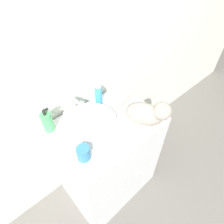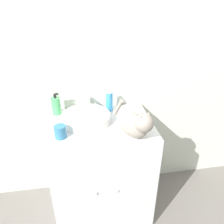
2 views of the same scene
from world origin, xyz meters
name	(u,v)px [view 2 (image 2 of 2)]	position (x,y,z in m)	size (l,w,h in m)	color
wall_back	(95,59)	(0.00, 0.59, 1.25)	(6.00, 0.05, 2.50)	silver
vanity_cabinet	(102,169)	(0.00, 0.27, 0.43)	(0.74, 0.56, 0.86)	silver
sink_basin	(86,118)	(-0.10, 0.32, 0.89)	(0.35, 0.35, 0.06)	white
faucet	(85,103)	(-0.10, 0.50, 0.92)	(0.18, 0.11, 0.14)	silver
cat	(134,124)	(0.20, 0.09, 0.96)	(0.24, 0.35, 0.21)	gray
soap_bottle	(56,106)	(-0.32, 0.48, 0.93)	(0.07, 0.07, 0.18)	#4CB266
spray_bottle	(109,100)	(0.09, 0.47, 0.95)	(0.05, 0.05, 0.19)	#338CCC
cup	(60,132)	(-0.27, 0.15, 0.90)	(0.08, 0.08, 0.09)	teal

